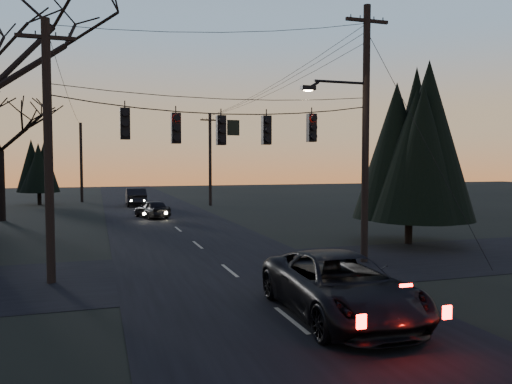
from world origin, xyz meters
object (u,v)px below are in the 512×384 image
object	(u,v)px
utility_pole_right	(364,262)
utility_pole_far_l	(82,202)
sedan_oncoming_b	(136,197)
sedan_oncoming_a	(152,209)
utility_pole_left	(51,283)
utility_pole_far_r	(210,205)
evergreen_right	(410,152)
suv_near	(340,286)

from	to	relation	value
utility_pole_right	utility_pole_far_l	bearing A→B (deg)	107.72
utility_pole_right	sedan_oncoming_b	xyz separation A→B (m)	(-6.64, 29.82, 0.81)
utility_pole_right	sedan_oncoming_a	bearing A→B (deg)	108.59
sedan_oncoming_b	utility_pole_far_l	bearing A→B (deg)	-51.30
utility_pole_left	utility_pole_far_r	world-z (taller)	same
utility_pole_far_l	evergreen_right	world-z (taller)	evergreen_right
utility_pole_far_r	suv_near	world-z (taller)	utility_pole_far_r
utility_pole_far_r	utility_pole_far_l	xyz separation A→B (m)	(-11.50, 8.00, 0.00)
utility_pole_right	utility_pole_far_l	world-z (taller)	utility_pole_right
utility_pole_far_r	utility_pole_far_l	distance (m)	14.01
sedan_oncoming_b	utility_pole_far_r	bearing A→B (deg)	165.19
utility_pole_far_r	evergreen_right	distance (m)	25.49
utility_pole_right	evergreen_right	xyz separation A→B (m)	(4.32, 3.28, 4.45)
sedan_oncoming_a	suv_near	bearing A→B (deg)	78.70
utility_pole_far_l	suv_near	size ratio (longest dim) A/B	1.40
utility_pole_far_l	sedan_oncoming_a	size ratio (longest dim) A/B	2.09
evergreen_right	suv_near	distance (m)	13.22
evergreen_right	sedan_oncoming_a	xyz separation A→B (m)	(-10.62, 15.45, -3.80)
suv_near	sedan_oncoming_b	distance (m)	36.03
utility_pole_left	suv_near	world-z (taller)	utility_pole_left
evergreen_right	suv_near	world-z (taller)	evergreen_right
suv_near	sedan_oncoming_a	distance (m)	24.94
evergreen_right	utility_pole_right	bearing A→B (deg)	-142.77
utility_pole_right	utility_pole_far_l	xyz separation A→B (m)	(-11.50, 36.00, 0.00)
utility_pole_left	evergreen_right	bearing A→B (deg)	11.71
utility_pole_far_r	evergreen_right	size ratio (longest dim) A/B	1.10
utility_pole_far_l	sedan_oncoming_a	world-z (taller)	utility_pole_far_l
utility_pole_right	evergreen_right	size ratio (longest dim) A/B	1.30
utility_pole_far_l	suv_near	world-z (taller)	utility_pole_far_l
sedan_oncoming_a	utility_pole_right	bearing A→B (deg)	92.52
utility_pole_right	utility_pole_far_r	size ratio (longest dim) A/B	1.18
utility_pole_left	sedan_oncoming_b	bearing A→B (deg)	80.75
sedan_oncoming_a	evergreen_right	bearing A→B (deg)	108.43
utility_pole_left	sedan_oncoming_b	distance (m)	30.23
sedan_oncoming_a	sedan_oncoming_b	world-z (taller)	sedan_oncoming_b
utility_pole_right	utility_pole_far_l	distance (m)	37.79
suv_near	sedan_oncoming_a	xyz separation A→B (m)	(-2.07, 24.86, -0.14)
utility_pole_far_l	evergreen_right	bearing A→B (deg)	-64.20
utility_pole_far_l	evergreen_right	distance (m)	36.61
suv_near	sedan_oncoming_a	bearing A→B (deg)	96.35
suv_near	sedan_oncoming_b	world-z (taller)	sedan_oncoming_b
utility_pole_right	evergreen_right	distance (m)	7.01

